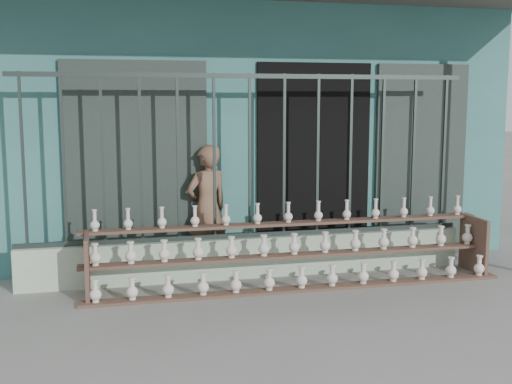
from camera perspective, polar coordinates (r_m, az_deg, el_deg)
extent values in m
plane|color=slate|center=(6.06, 2.23, -10.73)|extent=(60.00, 60.00, 0.00)
cube|color=#346E6C|center=(9.95, -4.44, 6.07)|extent=(7.00, 5.00, 3.20)
cube|color=black|center=(7.78, 5.06, 2.52)|extent=(1.40, 0.12, 2.40)
cube|color=#202A26|center=(7.35, -10.58, 2.08)|extent=(1.60, 0.08, 2.40)
cube|color=#202A26|center=(8.29, 14.37, 2.64)|extent=(1.20, 0.08, 2.40)
cube|color=#AFC8AB|center=(7.21, -0.56, -5.78)|extent=(5.00, 0.20, 0.45)
cube|color=#283330|center=(6.89, -20.00, 2.58)|extent=(0.03, 0.03, 1.80)
cube|color=#283330|center=(6.86, -16.75, 2.70)|extent=(0.03, 0.03, 1.80)
cube|color=#283330|center=(6.85, -13.47, 2.81)|extent=(0.03, 0.03, 1.80)
cube|color=#283330|center=(6.86, -10.20, 2.92)|extent=(0.03, 0.03, 1.80)
cube|color=#283330|center=(6.89, -6.94, 3.01)|extent=(0.03, 0.03, 1.80)
cube|color=#283330|center=(6.95, -3.72, 3.09)|extent=(0.03, 0.03, 1.80)
cube|color=#283330|center=(7.02, -0.57, 3.17)|extent=(0.03, 0.03, 1.80)
cube|color=#283330|center=(7.12, 2.51, 3.23)|extent=(0.03, 0.03, 1.80)
cube|color=#283330|center=(7.24, 5.50, 3.28)|extent=(0.03, 0.03, 1.80)
cube|color=#283330|center=(7.37, 8.38, 3.32)|extent=(0.03, 0.03, 1.80)
cube|color=#283330|center=(7.53, 11.16, 3.35)|extent=(0.03, 0.03, 1.80)
cube|color=#283330|center=(7.70, 13.82, 3.37)|extent=(0.03, 0.03, 1.80)
cube|color=#283330|center=(7.88, 16.35, 3.39)|extent=(0.03, 0.03, 1.80)
cube|color=#283330|center=(7.00, -0.58, 10.28)|extent=(5.00, 0.04, 0.05)
cube|color=#283330|center=(7.15, -0.56, -3.83)|extent=(5.00, 0.04, 0.05)
cube|color=brown|center=(6.76, 4.03, -8.59)|extent=(4.50, 0.18, 0.03)
cube|color=brown|center=(6.91, 3.43, -5.63)|extent=(4.50, 0.18, 0.03)
cube|color=brown|center=(7.08, 2.87, -2.81)|extent=(4.50, 0.18, 0.03)
cube|color=brown|center=(6.63, -14.77, -6.45)|extent=(0.04, 0.55, 0.64)
cube|color=brown|center=(7.80, 18.78, -4.43)|extent=(0.04, 0.55, 0.64)
imported|color=brown|center=(7.38, -4.35, -1.45)|extent=(0.63, 0.54, 1.46)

